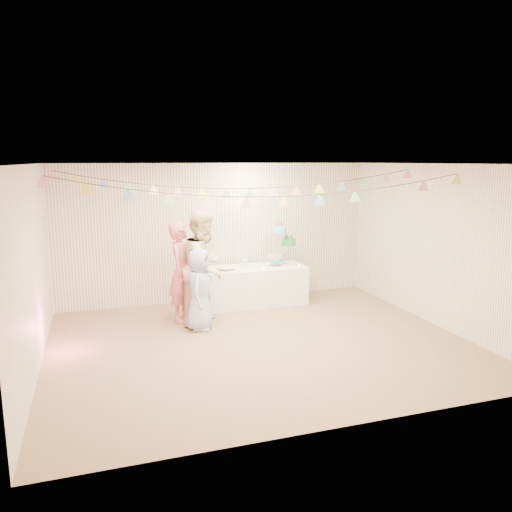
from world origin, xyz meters
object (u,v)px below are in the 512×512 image
object	(u,v)px
person_child	(200,289)
cake_stand	(281,243)
table	(255,285)
person_adult_a	(182,272)
person_adult_b	(204,267)

from	to	relation	value
person_child	cake_stand	bearing A→B (deg)	-33.54
table	cake_stand	xyz separation A→B (m)	(0.55, 0.05, 0.77)
person_adult_a	person_adult_b	world-z (taller)	person_adult_b
person_adult_a	cake_stand	bearing A→B (deg)	-46.79
person_adult_a	person_child	size ratio (longest dim) A/B	1.28
person_child	person_adult_b	bearing A→B (deg)	-2.78
table	cake_stand	world-z (taller)	cake_stand
person_adult_a	person_adult_b	distance (m)	0.44
table	person_child	world-z (taller)	person_child
table	person_adult_a	bearing A→B (deg)	-159.51
person_adult_a	person_child	xyz separation A→B (m)	(0.19, -0.54, -0.18)
table	person_adult_b	bearing A→B (deg)	-144.31
person_adult_a	person_child	world-z (taller)	person_adult_a
table	person_adult_b	world-z (taller)	person_adult_b
table	person_child	distance (m)	1.69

